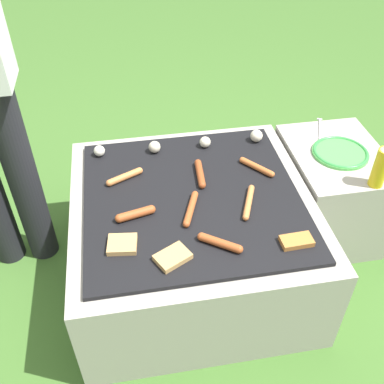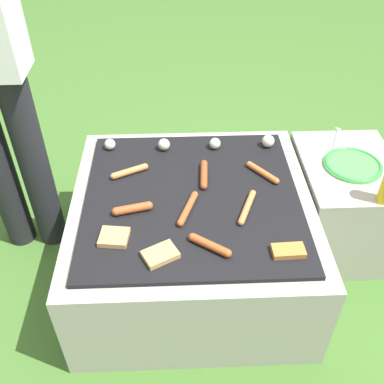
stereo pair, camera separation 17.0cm
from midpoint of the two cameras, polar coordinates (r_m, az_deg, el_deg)
ground_plane at (r=2.03m, az=2.43°, el=-9.95°), size 14.00×14.00×0.00m
grill at (r=1.87m, az=2.62°, el=-5.73°), size 0.93×0.93×0.44m
side_ledge at (r=2.14m, az=20.52°, el=-1.51°), size 0.40×0.52×0.44m
sausage_front_left at (r=1.64m, az=-4.64°, el=-2.25°), size 0.15×0.06×0.03m
sausage_mid_right at (r=1.67m, az=9.92°, el=-2.03°), size 0.09×0.18×0.02m
sausage_back_center at (r=1.84m, az=11.58°, el=2.34°), size 0.12×0.14×0.02m
sausage_front_center at (r=1.79m, az=4.24°, el=2.14°), size 0.04×0.17×0.03m
sausage_front_right at (r=1.52m, az=5.50°, el=-6.88°), size 0.14×0.11×0.03m
sausage_back_left at (r=1.81m, az=-5.30°, el=2.52°), size 0.15×0.08×0.03m
sausage_mid_left at (r=1.64m, az=2.42°, el=-2.22°), size 0.08×0.18×0.03m
bread_slice_right at (r=1.49m, az=-0.76°, el=-8.10°), size 0.13×0.12×0.02m
bread_slice_center at (r=1.55m, az=-6.79°, el=-5.86°), size 0.11×0.10×0.02m
bread_slice_left at (r=1.55m, az=15.26°, el=-7.37°), size 0.11×0.06×0.02m
mushroom_row at (r=1.95m, az=3.15°, el=6.13°), size 0.74×0.06×0.05m
plate_colorful at (r=2.00m, az=22.10°, el=3.14°), size 0.24×0.24×0.02m
fork_utensil at (r=2.15m, az=20.02°, el=6.38°), size 0.09×0.18×0.01m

